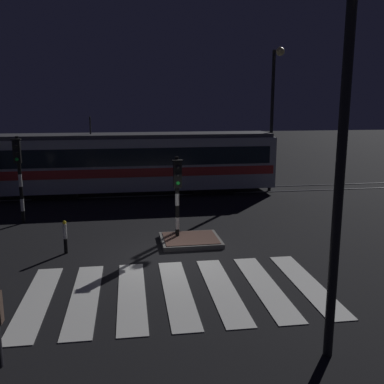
{
  "coord_description": "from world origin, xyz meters",
  "views": [
    {
      "loc": [
        -1.32,
        -12.9,
        4.85
      ],
      "look_at": [
        1.37,
        3.57,
        1.4
      ],
      "focal_mm": 40.53,
      "sensor_mm": 36.0,
      "label": 1
    }
  ],
  "objects": [
    {
      "name": "bollard_island_edge",
      "position": [
        -3.23,
        1.11,
        0.56
      ],
      "size": [
        0.12,
        0.12,
        1.11
      ],
      "color": "black",
      "rests_on": "ground"
    },
    {
      "name": "traffic_island",
      "position": [
        0.98,
        1.55,
        0.09
      ],
      "size": [
        2.07,
        1.8,
        0.18
      ],
      "color": "slate",
      "rests_on": "ground"
    },
    {
      "name": "street_lamp_near_kerb",
      "position": [
        2.54,
        -6.01,
        4.46
      ],
      "size": [
        0.44,
        1.21,
        7.02
      ],
      "color": "black",
      "rests_on": "ground"
    },
    {
      "name": "traffic_light_median_centre",
      "position": [
        0.55,
        1.75,
        1.99
      ],
      "size": [
        0.36,
        0.42,
        3.02
      ],
      "color": "black",
      "rests_on": "ground"
    },
    {
      "name": "crosswalk_zebra",
      "position": [
        0.0,
        -2.44,
        0.01
      ],
      "size": [
        7.87,
        4.35,
        0.02
      ],
      "color": "silver",
      "rests_on": "ground"
    },
    {
      "name": "ground_plane",
      "position": [
        0.0,
        0.0,
        0.0
      ],
      "size": [
        120.0,
        120.0,
        0.0
      ],
      "primitive_type": "plane",
      "color": "black"
    },
    {
      "name": "rail_near",
      "position": [
        0.0,
        9.57,
        0.01
      ],
      "size": [
        80.0,
        0.12,
        0.03
      ],
      "primitive_type": "cube",
      "color": "#59595E",
      "rests_on": "ground"
    },
    {
      "name": "traffic_light_corner_far_left",
      "position": [
        -5.39,
        5.08,
        2.34
      ],
      "size": [
        0.36,
        0.42,
        3.55
      ],
      "color": "black",
      "rests_on": "ground"
    },
    {
      "name": "rail_far",
      "position": [
        0.0,
        11.0,
        0.01
      ],
      "size": [
        80.0,
        0.12,
        0.03
      ],
      "primitive_type": "cube",
      "color": "#59595E",
      "rests_on": "ground"
    },
    {
      "name": "street_lamp_trackside_right",
      "position": [
        6.81,
        9.7,
        4.79
      ],
      "size": [
        0.44,
        1.21,
        7.62
      ],
      "color": "black",
      "rests_on": "ground"
    },
    {
      "name": "tram",
      "position": [
        -0.64,
        10.28,
        1.75
      ],
      "size": [
        15.08,
        2.58,
        4.15
      ],
      "color": "silver",
      "rests_on": "ground"
    }
  ]
}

